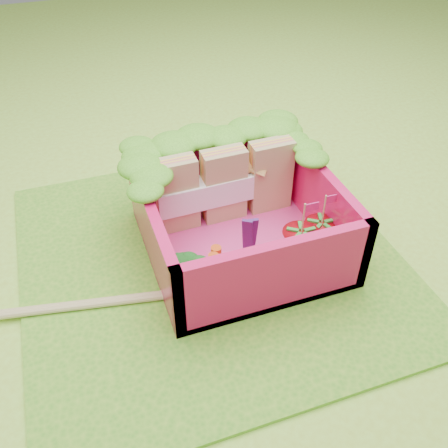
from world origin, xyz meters
TOP-DOWN VIEW (x-y plane):
  - ground at (0.00, 0.00)m, footprint 14.00×14.00m
  - placemat at (0.00, 0.00)m, footprint 2.60×2.60m
  - bento_floor at (0.23, 0.03)m, footprint 1.30×1.30m
  - bento_box at (0.23, 0.03)m, footprint 1.30×1.30m
  - lettuce_ruffle at (0.23, 0.50)m, footprint 1.43×0.83m
  - sandwich_stack at (0.24, 0.36)m, footprint 1.07×0.20m
  - broccoli at (-0.24, -0.30)m, footprint 0.34×0.34m
  - carrot_sticks at (-0.05, -0.28)m, footprint 0.11×0.13m
  - purple_wedges at (0.23, -0.16)m, footprint 0.10×0.06m
  - strawberry_left at (0.55, -0.29)m, footprint 0.26×0.26m
  - strawberry_right at (0.73, -0.23)m, footprint 0.24×0.24m
  - snap_peas at (0.73, -0.16)m, footprint 0.32×0.43m
  - chopsticks at (-0.92, -0.18)m, footprint 2.49×0.50m

SIDE VIEW (x-z plane):
  - ground at x=0.00m, z-range 0.00..0.00m
  - placemat at x=0.00m, z-range 0.00..0.03m
  - chopsticks at x=-0.92m, z-range 0.03..0.08m
  - bento_floor at x=0.23m, z-range 0.03..0.08m
  - snap_peas at x=0.73m, z-range 0.08..0.13m
  - strawberry_right at x=0.73m, z-range -0.03..0.45m
  - carrot_sticks at x=-0.05m, z-range 0.08..0.34m
  - strawberry_left at x=0.55m, z-range -0.03..0.46m
  - broccoli at x=-0.24m, z-range 0.13..0.38m
  - purple_wedges at x=0.23m, z-range 0.08..0.46m
  - bento_box at x=0.23m, z-range 0.03..0.58m
  - sandwich_stack at x=0.24m, z-range 0.07..0.65m
  - lettuce_ruffle at x=0.23m, z-range 0.58..0.69m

